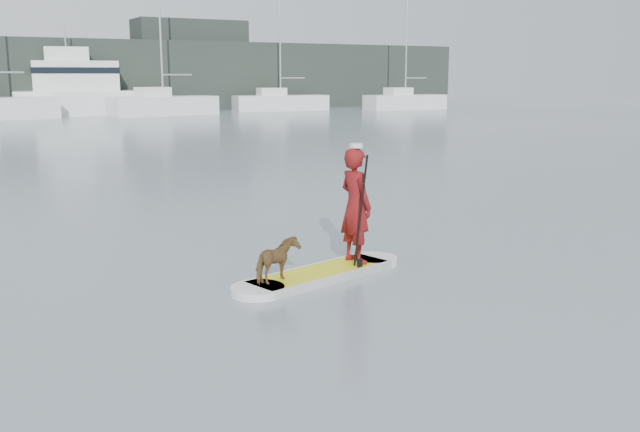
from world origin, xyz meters
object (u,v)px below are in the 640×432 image
sailboat_e (163,104)px  paddler (356,206)px  paddleboard (320,274)px  dog (277,260)px  motor_yacht_a (85,90)px  sailboat_f (280,101)px  sailboat_g (405,101)px

sailboat_e → paddler: bearing=-109.5°
sailboat_e → paddleboard: bearing=-110.4°
paddler → dog: bearing=99.3°
dog → motor_yacht_a: bearing=-34.2°
paddleboard → motor_yacht_a: (6.30, 48.90, 1.88)m
sailboat_f → sailboat_g: size_ratio=0.99×
motor_yacht_a → sailboat_g: size_ratio=0.94×
paddler → dog: paddler is taller
dog → motor_yacht_a: size_ratio=0.07×
sailboat_f → sailboat_e: bearing=-160.2°
sailboat_e → sailboat_g: 22.01m
paddler → motor_yacht_a: 49.03m
paddler → motor_yacht_a: size_ratio=0.16×
paddleboard → motor_yacht_a: bearing=68.9°
sailboat_f → paddleboard: bearing=-107.4°
paddler → sailboat_e: sailboat_e is taller
paddleboard → sailboat_g: 55.07m
sailboat_e → motor_yacht_a: bearing=140.2°
motor_yacht_a → dog: bearing=-90.6°
paddler → dog: 1.78m
paddleboard → motor_yacht_a: size_ratio=0.27×
paddleboard → dog: size_ratio=4.18×
sailboat_f → motor_yacht_a: 16.54m
dog → sailboat_f: 53.56m
dog → sailboat_e: sailboat_e is taller
sailboat_e → sailboat_g: sailboat_g is taller
dog → motor_yacht_a: (7.15, 49.11, 1.49)m
paddleboard → sailboat_f: (22.77, 47.86, 0.78)m
sailboat_f → sailboat_g: 11.35m
motor_yacht_a → sailboat_g: 27.57m
dog → sailboat_e: bearing=-40.9°
paddleboard → paddler: size_ratio=1.71×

